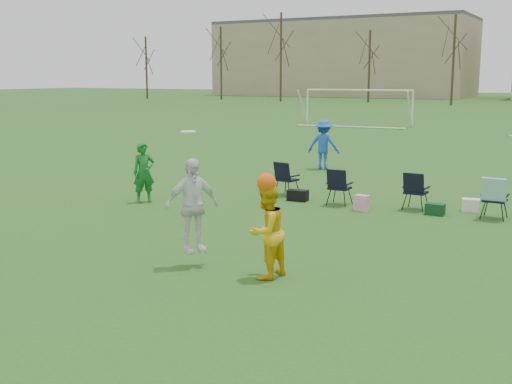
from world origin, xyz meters
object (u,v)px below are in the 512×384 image
Objects in this scene: fielder_green_near at (144,173)px; goal_left at (359,97)px; center_contest at (230,218)px; fielder_blue at (323,145)px.

fielder_green_near is 0.22× the size of goal_left.
fielder_blue is at bearing 105.55° from center_contest.
goal_left is at bearing 45.23° from fielder_green_near.
fielder_green_near is at bearing -86.73° from goal_left.
fielder_green_near is 8.33m from fielder_blue.
goal_left reaches higher than center_contest.
goal_left is (-4.13, 28.46, 1.12)m from fielder_green_near.
fielder_blue reaches higher than fielder_green_near.
fielder_blue is (1.78, 8.13, 0.08)m from fielder_green_near.
fielder_blue is 21.19m from goal_left.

